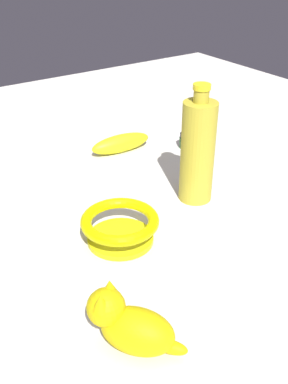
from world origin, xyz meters
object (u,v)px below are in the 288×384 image
(bottle_tall, at_px, (198,151))
(cat_figurine, at_px, (129,324))
(bowl, at_px, (120,226))
(nail_polish_jar, at_px, (186,140))
(banana, at_px, (121,143))

(bottle_tall, bearing_deg, cat_figurine, 127.57)
(bowl, height_order, cat_figurine, cat_figurine)
(bowl, bearing_deg, cat_figurine, 151.16)
(bowl, xyz_separation_m, nail_polish_jar, (0.26, -0.37, -0.01))
(nail_polish_jar, bearing_deg, bottle_tall, 145.03)
(banana, distance_m, nail_polish_jar, 0.18)
(bowl, relative_size, banana, 0.87)
(bowl, distance_m, nail_polish_jar, 0.45)
(nail_polish_jar, bearing_deg, cat_figurine, 134.22)
(banana, xyz_separation_m, cat_figurine, (-0.55, 0.33, 0.02))
(banana, height_order, cat_figurine, cat_figurine)
(bottle_tall, height_order, nail_polish_jar, bottle_tall)
(bottle_tall, xyz_separation_m, banana, (0.29, 0.01, -0.09))
(bottle_tall, bearing_deg, nail_polish_jar, -34.97)
(bottle_tall, height_order, cat_figurine, bottle_tall)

